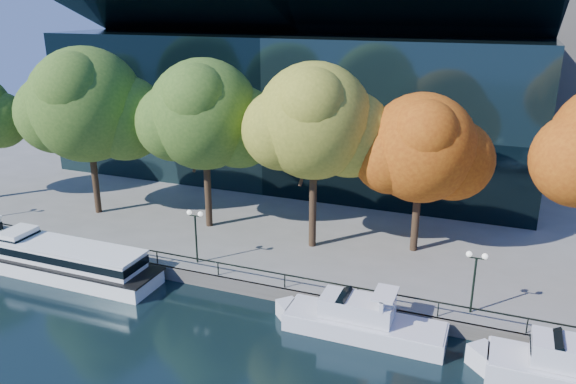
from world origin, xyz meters
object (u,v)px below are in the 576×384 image
at_px(cruiser_near, 357,319).
at_px(tree_4, 423,151).
at_px(cruiser_far, 572,370).
at_px(tour_boat, 62,259).
at_px(tree_3, 316,124).
at_px(tree_1, 88,107).
at_px(lamp_2, 475,268).
at_px(tree_2, 206,117).
at_px(lamp_1, 195,225).

relative_size(cruiser_near, tree_4, 0.88).
bearing_deg(cruiser_far, tour_boat, 179.18).
bearing_deg(tour_boat, tree_3, 30.36).
height_order(tree_1, lamp_2, tree_1).
distance_m(tree_2, lamp_1, 9.49).
bearing_deg(tree_2, lamp_1, -69.44).
distance_m(cruiser_far, lamp_2, 7.37).
bearing_deg(lamp_1, tree_3, 39.50).
bearing_deg(tree_1, cruiser_near, -19.03).
xyz_separation_m(cruiser_near, lamp_2, (6.29, 3.31, 3.02)).
height_order(tree_1, tree_4, tree_1).
distance_m(tree_4, lamp_2, 10.39).
height_order(tree_3, tree_4, tree_3).
bearing_deg(tree_3, cruiser_near, -57.32).
relative_size(cruiser_far, tree_2, 0.74).
relative_size(cruiser_near, cruiser_far, 1.03).
relative_size(tour_boat, lamp_1, 3.95).
relative_size(tree_1, lamp_1, 3.65).
xyz_separation_m(tour_boat, lamp_2, (28.37, 3.68, 2.70)).
height_order(tree_3, lamp_2, tree_3).
distance_m(tour_boat, cruiser_far, 33.72).
bearing_deg(tour_boat, cruiser_far, -0.82).
height_order(cruiser_near, lamp_1, lamp_1).
xyz_separation_m(tree_1, tree_4, (27.97, 2.12, -1.66)).
xyz_separation_m(cruiser_far, tree_1, (-37.95, 9.91, 9.50)).
xyz_separation_m(tour_boat, cruiser_far, (33.72, -0.48, -0.21)).
height_order(cruiser_far, tree_3, tree_3).
height_order(tree_2, tree_4, tree_2).
distance_m(tree_3, tree_4, 8.00).
bearing_deg(tree_4, lamp_2, -59.59).
bearing_deg(tree_2, cruiser_near, -32.68).
bearing_deg(lamp_2, tree_3, 154.39).
height_order(cruiser_far, tree_2, tree_2).
bearing_deg(lamp_2, tree_4, 120.41).
xyz_separation_m(tree_1, lamp_2, (32.60, -5.76, -6.60)).
relative_size(tree_2, tree_4, 1.16).
relative_size(cruiser_far, tree_3, 0.73).
relative_size(tree_1, tree_2, 1.05).
height_order(tree_4, lamp_1, tree_4).
bearing_deg(tree_1, lamp_2, -10.02).
height_order(cruiser_far, tree_4, tree_4).
height_order(cruiser_near, cruiser_far, cruiser_far).
bearing_deg(tree_2, cruiser_far, -21.62).
bearing_deg(tree_3, tour_boat, -149.64).
bearing_deg(tree_3, lamp_2, -25.61).
distance_m(tour_boat, lamp_1, 10.23).
relative_size(tour_boat, lamp_2, 3.95).
distance_m(tree_1, lamp_2, 33.75).
bearing_deg(tree_3, tree_1, -179.82).
relative_size(cruiser_near, tree_2, 0.76).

